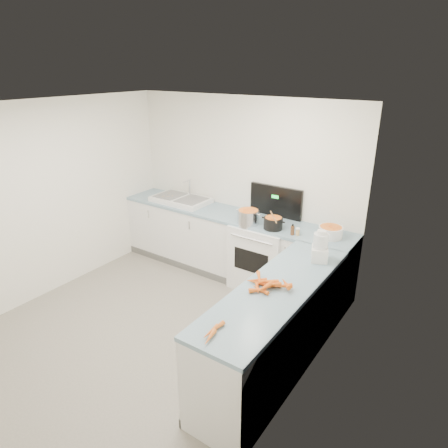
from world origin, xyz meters
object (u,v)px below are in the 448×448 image
Objects in this scene: steel_pot at (248,218)px; extract_bottle at (292,230)px; sink at (181,199)px; food_processor at (320,248)px; black_pot at (273,224)px; spice_jar at (298,232)px; stove at (263,254)px; mixing_bowl at (330,232)px.

steel_pot is 0.63m from extract_bottle.
food_processor is at bearing -14.89° from sink.
extract_bottle is at bearing -7.48° from black_pot.
spice_jar is (0.69, 0.02, -0.04)m from steel_pot.
extract_bottle is at bearing -0.71° from steel_pot.
sink is 3.04× the size of steel_pot.
steel_pot reaches higher than spice_jar.
spice_jar is 0.23× the size of food_processor.
black_pot is 0.96m from food_processor.
spice_jar is (0.34, -0.01, -0.03)m from black_pot.
spice_jar is (0.54, -0.15, 0.50)m from stove.
spice_jar is at bearing -16.03° from stove.
extract_bottle is (0.63, -0.01, -0.03)m from steel_pot.
sink is 2.98× the size of mixing_bowl.
steel_pot reaches higher than extract_bottle.
steel_pot is 0.35m from black_pot.
black_pot is at bearing 172.52° from extract_bottle.
food_processor reaches higher than spice_jar.
stove is 1.58× the size of sink.
steel_pot is 0.69m from spice_jar.
stove is at bearing -0.62° from sink.
sink is at bearing 171.76° from steel_pot.
sink is 7.49× the size of extract_bottle.
steel_pot reaches higher than black_pot.
sink is at bearing 174.51° from black_pot.
sink reaches higher than mixing_bowl.
extract_bottle is 0.07m from spice_jar.
black_pot is at bearing -36.08° from stove.
black_pot is 0.29m from extract_bottle.
sink is 1.31m from steel_pot.
spice_jar is (0.06, 0.03, -0.02)m from extract_bottle.
stove is 5.70× the size of black_pot.
food_processor is (1.01, -0.64, 0.61)m from stove.
spice_jar is at bearing 134.18° from food_processor.
mixing_bowl is at bearing 0.80° from stove.
steel_pot is at bearing -178.56° from spice_jar.
black_pot is 0.71m from mixing_bowl.
stove reaches higher than food_processor.
sink is at bearing 174.21° from extract_bottle.
extract_bottle is at bearing 139.04° from food_processor.
extract_bottle is at bearing -5.79° from sink.
stove is at bearing -179.20° from mixing_bowl.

